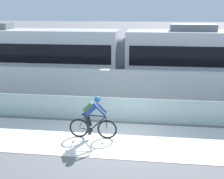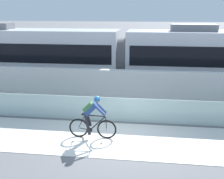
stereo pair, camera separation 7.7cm
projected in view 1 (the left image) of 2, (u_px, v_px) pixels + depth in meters
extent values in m
plane|color=slate|center=(116.00, 139.00, 11.46)|extent=(200.00, 200.00, 0.00)
cube|color=silver|center=(116.00, 139.00, 11.46)|extent=(32.00, 3.20, 0.01)
cube|color=#ADC6C1|center=(121.00, 110.00, 13.10)|extent=(32.00, 0.05, 1.04)
cube|color=silver|center=(126.00, 89.00, 14.72)|extent=(32.00, 0.36, 1.86)
cube|color=#595654|center=(129.00, 94.00, 17.34)|extent=(32.00, 0.08, 0.01)
cube|color=#595654|center=(131.00, 88.00, 18.71)|extent=(32.00, 0.08, 0.01)
cube|color=silver|center=(25.00, 56.00, 18.36)|extent=(11.00, 2.50, 3.10)
cube|color=black|center=(25.00, 50.00, 18.27)|extent=(10.56, 2.54, 1.04)
cube|color=orange|center=(27.00, 79.00, 18.70)|extent=(10.78, 2.53, 0.28)
cube|color=#232326|center=(84.00, 84.00, 18.29)|extent=(1.40, 1.88, 0.20)
cylinder|color=black|center=(82.00, 88.00, 17.61)|extent=(0.60, 0.10, 0.60)
cylinder|color=black|center=(87.00, 82.00, 18.99)|extent=(0.60, 0.10, 0.60)
cube|color=slate|center=(193.00, 28.00, 16.68)|extent=(2.40, 1.10, 0.36)
cube|color=#232326|center=(161.00, 86.00, 17.71)|extent=(1.40, 1.88, 0.20)
cylinder|color=black|center=(162.00, 90.00, 17.03)|extent=(0.60, 0.10, 0.60)
cylinder|color=black|center=(161.00, 84.00, 18.41)|extent=(0.60, 0.10, 0.60)
cylinder|color=#59595B|center=(122.00, 58.00, 17.61)|extent=(0.60, 2.30, 2.30)
torus|color=black|center=(107.00, 129.00, 11.41)|extent=(0.72, 0.06, 0.72)
cylinder|color=#99999E|center=(107.00, 129.00, 11.41)|extent=(0.07, 0.10, 0.07)
torus|color=black|center=(79.00, 128.00, 11.55)|extent=(0.72, 0.06, 0.72)
cylinder|color=#99999E|center=(79.00, 128.00, 11.55)|extent=(0.07, 0.10, 0.07)
cylinder|color=black|center=(98.00, 123.00, 11.40)|extent=(0.60, 0.04, 0.58)
cylinder|color=black|center=(88.00, 122.00, 11.45)|extent=(0.22, 0.04, 0.59)
cylinder|color=black|center=(95.00, 116.00, 11.34)|extent=(0.76, 0.04, 0.07)
cylinder|color=black|center=(85.00, 129.00, 11.53)|extent=(0.43, 0.03, 0.09)
cylinder|color=black|center=(82.00, 121.00, 11.47)|extent=(0.27, 0.02, 0.53)
cylinder|color=black|center=(106.00, 123.00, 11.35)|extent=(0.08, 0.03, 0.49)
cube|color=black|center=(85.00, 114.00, 11.38)|extent=(0.24, 0.10, 0.05)
cylinder|color=black|center=(106.00, 114.00, 11.27)|extent=(0.03, 0.58, 0.03)
cylinder|color=#262628|center=(90.00, 130.00, 11.51)|extent=(0.18, 0.02, 0.18)
cube|color=navy|center=(91.00, 109.00, 11.30)|extent=(0.50, 0.28, 0.51)
cube|color=#336638|center=(88.00, 107.00, 11.28)|extent=(0.38, 0.30, 0.38)
sphere|color=#997051|center=(97.00, 100.00, 11.18)|extent=(0.20, 0.20, 0.20)
sphere|color=#195999|center=(97.00, 99.00, 11.17)|extent=(0.23, 0.23, 0.23)
cylinder|color=navy|center=(100.00, 111.00, 11.09)|extent=(0.41, 0.08, 0.41)
cylinder|color=navy|center=(102.00, 108.00, 11.40)|extent=(0.41, 0.08, 0.41)
cylinder|color=black|center=(88.00, 125.00, 11.37)|extent=(0.25, 0.11, 0.79)
cylinder|color=black|center=(89.00, 119.00, 11.50)|extent=(0.25, 0.11, 0.52)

